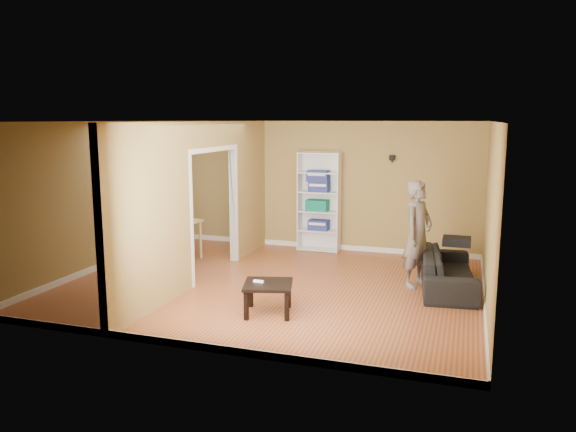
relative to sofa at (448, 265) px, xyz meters
The scene contains 16 objects.
room_shell 2.92m from the sofa, 166.52° to the right, with size 6.50×6.50×6.50m.
partition 4.06m from the sofa, behind, with size 0.22×5.50×2.60m, color olive, non-canonical shape.
wall_speaker 2.81m from the sofa, 120.43° to the left, with size 0.10×0.10×0.10m, color black.
sofa is the anchor object (origin of this frame).
person 0.78m from the sofa, behind, with size 0.57×0.72×1.99m, color slate.
bookshelf 3.32m from the sofa, 143.05° to the left, with size 0.84×0.37×1.99m.
paper_box_navy_a 3.24m from the sofa, 143.86° to the left, with size 0.40×0.26×0.21m, color navy.
paper_box_teal 3.30m from the sofa, 144.17° to the left, with size 0.44×0.28×0.22m, color #136961.
paper_box_navy_b 3.36m from the sofa, 143.83° to the left, with size 0.40×0.26×0.20m, color navy.
paper_box_navy_c 3.45m from the sofa, 144.06° to the left, with size 0.43×0.28×0.22m, color navy.
coffee_table 3.02m from the sofa, 139.37° to the right, with size 0.65×0.65×0.43m.
game_controller 3.13m from the sofa, 141.05° to the right, with size 0.14×0.04×0.03m, color white.
dining_table 5.21m from the sofa, behind, with size 1.21×0.80×0.75m.
chair_left 5.97m from the sofa, behind, with size 0.42×0.42×0.91m, color tan, non-canonical shape.
chair_near 5.09m from the sofa, behind, with size 0.43×0.43×0.93m, color #D5C18B, non-canonical shape.
chair_far 5.23m from the sofa, 169.74° to the left, with size 0.40×0.40×0.88m, color tan, non-canonical shape.
Camera 1 is at (2.95, -8.24, 2.64)m, focal length 35.00 mm.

